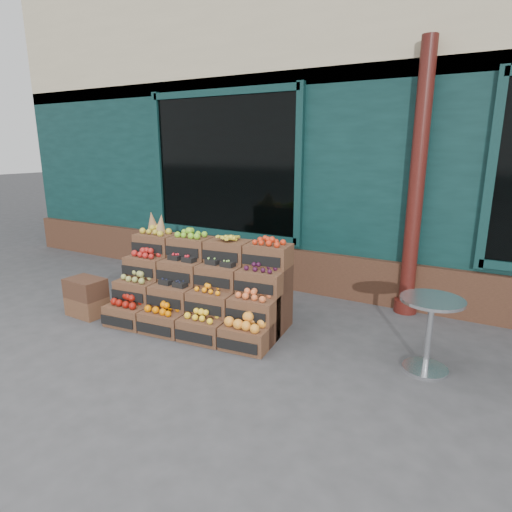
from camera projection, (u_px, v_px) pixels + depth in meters
The scene contains 6 objects.
ground at pixel (239, 356), 4.25m from camera, with size 60.00×60.00×0.00m, color #3A3A3C.
shop_facade at pixel (382, 126), 7.96m from camera, with size 12.00×6.24×4.80m.
crate_display at pixel (201, 291), 4.99m from camera, with size 2.09×1.18×1.25m.
spare_crates at pixel (86, 297), 5.25m from camera, with size 0.48×0.34×0.46m.
bistro_table at pixel (430, 326), 3.89m from camera, with size 0.56×0.56×0.71m.
shopkeeper at pixel (222, 208), 7.36m from camera, with size 0.72×0.47×1.98m, color #18562C.
Camera 1 is at (2.06, -3.28, 2.03)m, focal length 30.00 mm.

